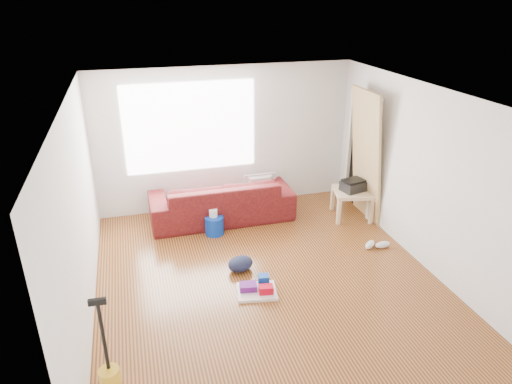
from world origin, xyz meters
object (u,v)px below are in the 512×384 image
object	(u,v)px
side_table	(352,195)
bucket	(215,234)
tv_stand	(261,199)
sofa	(222,218)
backpack	(241,270)
cleaning_tray	(258,289)

from	to	relation	value
side_table	bucket	size ratio (longest dim) A/B	2.43
tv_stand	bucket	bearing A→B (deg)	-138.27
sofa	backpack	size ratio (longest dim) A/B	6.50
sofa	side_table	world-z (taller)	side_table
backpack	tv_stand	bearing A→B (deg)	44.23
tv_stand	side_table	xyz separation A→B (m)	(1.39, -0.82, 0.27)
sofa	tv_stand	distance (m)	0.84
sofa	bucket	bearing A→B (deg)	65.89
sofa	bucket	size ratio (longest dim) A/B	7.97
side_table	backpack	bearing A→B (deg)	-154.07
sofa	tv_stand	bearing A→B (deg)	-160.86
bucket	cleaning_tray	bearing A→B (deg)	-82.03
tv_stand	cleaning_tray	bearing A→B (deg)	-103.35
side_table	sofa	bearing A→B (deg)	165.69
tv_stand	side_table	distance (m)	1.64
side_table	bucket	distance (m)	2.43
sofa	backpack	world-z (taller)	sofa
sofa	tv_stand	xyz separation A→B (m)	(0.78, 0.27, 0.15)
bucket	sofa	bearing A→B (deg)	65.89
sofa	cleaning_tray	bearing A→B (deg)	90.22
bucket	cleaning_tray	xyz separation A→B (m)	(0.24, -1.70, 0.06)
cleaning_tray	sofa	bearing A→B (deg)	90.22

